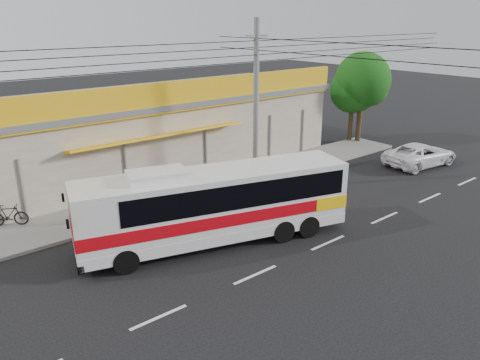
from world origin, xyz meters
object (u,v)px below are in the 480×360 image
object	(u,v)px
motorbike_dark	(8,215)
utility_pole	(257,50)
coach_bus	(219,201)
white_car	(420,154)
motorbike_red	(139,201)
tree_near	(364,82)
tree_far	(354,91)

from	to	relation	value
motorbike_dark	utility_pole	xyz separation A→B (m)	(11.72, -3.00, 6.65)
coach_bus	white_car	distance (m)	16.11
motorbike_red	utility_pole	size ratio (longest dim) A/B	0.06
motorbike_red	tree_near	world-z (taller)	tree_near
coach_bus	tree_near	size ratio (longest dim) A/B	1.72
motorbike_red	white_car	distance (m)	17.82
white_car	tree_near	distance (m)	7.21
motorbike_red	tree_far	xyz separation A→B (m)	(18.72, 2.32, 3.02)
utility_pole	tree_near	distance (m)	13.06
coach_bus	utility_pole	world-z (taller)	utility_pole
tree_far	utility_pole	bearing A→B (deg)	-165.88
motorbike_red	utility_pole	world-z (taller)	utility_pole
coach_bus	motorbike_dark	distance (m)	9.46
motorbike_dark	tree_near	distance (m)	24.51
coach_bus	tree_near	bearing A→B (deg)	36.11
coach_bus	utility_pole	bearing A→B (deg)	52.42
motorbike_red	motorbike_dark	size ratio (longest dim) A/B	1.29
coach_bus	utility_pole	distance (m)	8.53
utility_pole	tree_far	xyz separation A→B (m)	(12.16, 3.06, -3.56)
motorbike_red	utility_pole	bearing A→B (deg)	-108.74
utility_pole	tree_far	bearing A→B (deg)	14.12
motorbike_dark	tree_near	bearing A→B (deg)	-61.78
motorbike_red	motorbike_dark	distance (m)	5.63
motorbike_red	tree_near	bearing A→B (deg)	-96.97
coach_bus	motorbike_red	size ratio (longest dim) A/B	5.31
motorbike_red	utility_pole	xyz separation A→B (m)	(6.56, -0.74, 6.58)
coach_bus	motorbike_dark	world-z (taller)	coach_bus
utility_pole	motorbike_red	bearing A→B (deg)	173.60
tree_near	coach_bus	bearing A→B (deg)	-160.27
white_car	utility_pole	bearing A→B (deg)	79.56
coach_bus	utility_pole	size ratio (longest dim) A/B	0.33
motorbike_red	white_car	size ratio (longest dim) A/B	0.42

